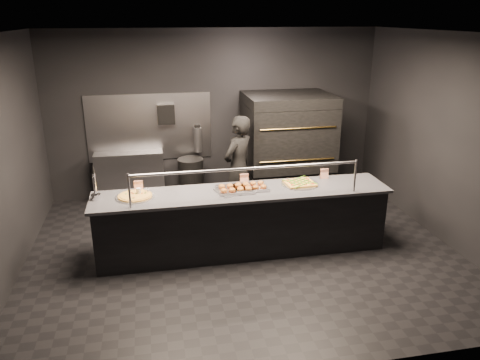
{
  "coord_description": "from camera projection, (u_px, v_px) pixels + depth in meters",
  "views": [
    {
      "loc": [
        -1.21,
        -5.89,
        3.22
      ],
      "look_at": [
        0.0,
        0.2,
        1.01
      ],
      "focal_mm": 35.0,
      "sensor_mm": 36.0,
      "label": 1
    }
  ],
  "objects": [
    {
      "name": "room",
      "position": [
        240.0,
        150.0,
        6.28
      ],
      "size": [
        6.04,
        6.0,
        3.0
      ],
      "color": "black",
      "rests_on": "ground"
    },
    {
      "name": "service_counter",
      "position": [
        243.0,
        221.0,
        6.58
      ],
      "size": [
        4.1,
        0.78,
        1.37
      ],
      "color": "black",
      "rests_on": "ground"
    },
    {
      "name": "pizza_oven",
      "position": [
        287.0,
        147.0,
        8.39
      ],
      "size": [
        1.5,
        1.23,
        1.91
      ],
      "color": "black",
      "rests_on": "ground"
    },
    {
      "name": "prep_shelf",
      "position": [
        130.0,
        176.0,
        8.44
      ],
      "size": [
        1.2,
        0.35,
        0.9
      ],
      "primitive_type": "cube",
      "color": "#99999E",
      "rests_on": "ground"
    },
    {
      "name": "towel_dispenser",
      "position": [
        166.0,
        114.0,
        8.26
      ],
      "size": [
        0.3,
        0.2,
        0.35
      ],
      "primitive_type": "cube",
      "color": "black",
      "rests_on": "room"
    },
    {
      "name": "fire_extinguisher",
      "position": [
        198.0,
        139.0,
        8.54
      ],
      "size": [
        0.14,
        0.14,
        0.51
      ],
      "color": "#B2B2B7",
      "rests_on": "room"
    },
    {
      "name": "beer_tap",
      "position": [
        95.0,
        189.0,
        6.09
      ],
      "size": [
        0.13,
        0.18,
        0.49
      ],
      "color": "silver",
      "rests_on": "service_counter"
    },
    {
      "name": "round_pizza",
      "position": [
        135.0,
        196.0,
        6.21
      ],
      "size": [
        0.52,
        0.52,
        0.03
      ],
      "color": "silver",
      "rests_on": "service_counter"
    },
    {
      "name": "slider_tray_a",
      "position": [
        235.0,
        189.0,
        6.42
      ],
      "size": [
        0.59,
        0.51,
        0.08
      ],
      "color": "silver",
      "rests_on": "service_counter"
    },
    {
      "name": "slider_tray_b",
      "position": [
        251.0,
        187.0,
        6.51
      ],
      "size": [
        0.48,
        0.36,
        0.08
      ],
      "color": "silver",
      "rests_on": "service_counter"
    },
    {
      "name": "square_pizza",
      "position": [
        300.0,
        183.0,
        6.67
      ],
      "size": [
        0.52,
        0.52,
        0.05
      ],
      "color": "silver",
      "rests_on": "service_counter"
    },
    {
      "name": "condiment_jar",
      "position": [
        141.0,
        192.0,
        6.26
      ],
      "size": [
        0.16,
        0.06,
        0.11
      ],
      "color": "silver",
      "rests_on": "service_counter"
    },
    {
      "name": "tent_cards",
      "position": [
        238.0,
        179.0,
        6.66
      ],
      "size": [
        2.81,
        0.04,
        0.15
      ],
      "color": "white",
      "rests_on": "service_counter"
    },
    {
      "name": "trash_bin",
      "position": [
        191.0,
        179.0,
        8.49
      ],
      "size": [
        0.46,
        0.46,
        0.77
      ],
      "primitive_type": "cylinder",
      "color": "black",
      "rests_on": "ground"
    },
    {
      "name": "worker",
      "position": [
        238.0,
        168.0,
        7.61
      ],
      "size": [
        0.74,
        0.72,
        1.71
      ],
      "primitive_type": "imported",
      "rotation": [
        0.0,
        0.0,
        3.87
      ],
      "color": "black",
      "rests_on": "ground"
    }
  ]
}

